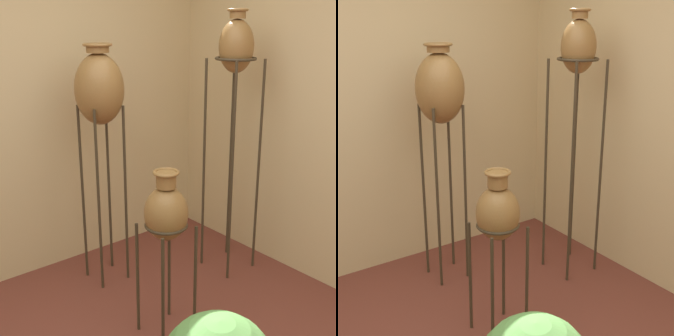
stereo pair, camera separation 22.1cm
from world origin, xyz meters
TOP-DOWN VIEW (x-y plane):
  - vase_stand_tall at (1.48, 0.95)m, footprint 0.31×0.31m
  - vase_stand_medium at (0.63, 1.40)m, footprint 0.34×0.34m
  - vase_stand_short at (0.57, 0.60)m, footprint 0.27×0.27m

SIDE VIEW (x-z plane):
  - vase_stand_short at x=0.57m, z-range 0.27..1.35m
  - vase_stand_medium at x=0.63m, z-range 0.55..2.30m
  - vase_stand_tall at x=1.48m, z-range 0.65..2.62m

